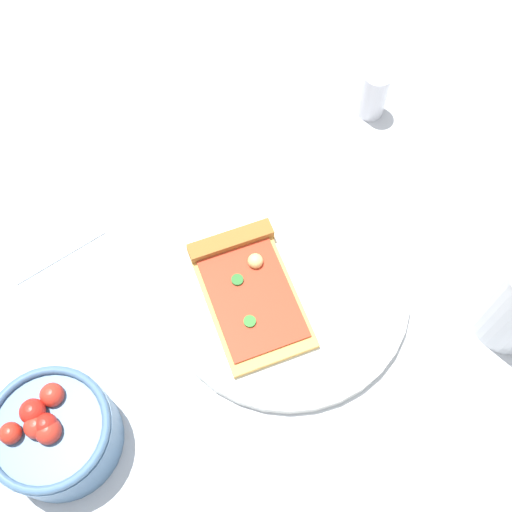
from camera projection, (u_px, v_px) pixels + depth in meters
name	position (u px, v px, depth m)	size (l,w,h in m)	color
ground_plane	(263.00, 291.00, 0.72)	(2.40, 2.40, 0.00)	silver
plate	(286.00, 290.00, 0.71)	(0.27, 0.27, 0.01)	silver
pizza_slice_main	(248.00, 286.00, 0.70)	(0.18, 0.15, 0.02)	#E5B256
salad_bowl	(55.00, 433.00, 0.61)	(0.12, 0.12, 0.08)	#4C7299
paper_napkin	(35.00, 218.00, 0.76)	(0.13, 0.12, 0.00)	white
pepper_shaker	(374.00, 91.00, 0.79)	(0.03, 0.03, 0.08)	silver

